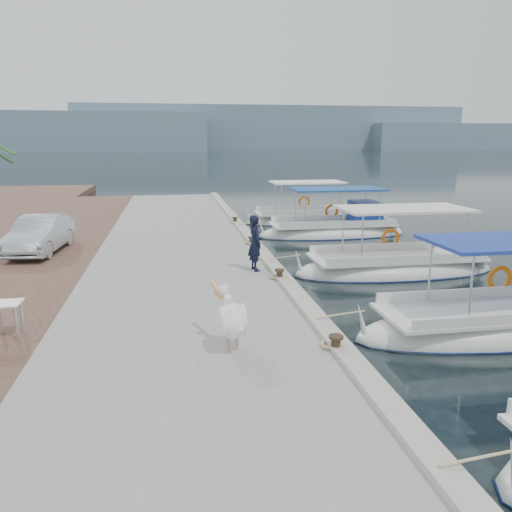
{
  "coord_description": "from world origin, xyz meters",
  "views": [
    {
      "loc": [
        -3.32,
        -11.92,
        4.42
      ],
      "look_at": [
        -1.0,
        1.68,
        1.2
      ],
      "focal_mm": 35.0,
      "sensor_mm": 36.0,
      "label": 1
    }
  ],
  "objects": [
    {
      "name": "pelican",
      "position": [
        -2.28,
        -3.03,
        1.11
      ],
      "size": [
        0.73,
        1.54,
        1.19
      ],
      "color": "tan",
      "rests_on": "concrete_quay"
    },
    {
      "name": "parked_car",
      "position": [
        -7.96,
        6.55,
        1.15
      ],
      "size": [
        1.75,
        4.05,
        1.3
      ],
      "primitive_type": "imported",
      "rotation": [
        0.0,
        0.0,
        -0.1
      ],
      "color": "silver",
      "rests_on": "cobblestone_strip"
    },
    {
      "name": "quay_curb",
      "position": [
        -0.22,
        5.0,
        0.56
      ],
      "size": [
        0.44,
        40.0,
        0.12
      ],
      "primitive_type": "cube",
      "color": "#A49D91",
      "rests_on": "concrete_quay"
    },
    {
      "name": "concrete_quay",
      "position": [
        -3.0,
        5.0,
        0.25
      ],
      "size": [
        6.0,
        40.0,
        0.5
      ],
      "primitive_type": "cube",
      "color": "gray",
      "rests_on": "ground"
    },
    {
      "name": "mooring_bollards",
      "position": [
        -0.35,
        1.5,
        0.69
      ],
      "size": [
        0.28,
        20.28,
        0.33
      ],
      "color": "black",
      "rests_on": "concrete_quay"
    },
    {
      "name": "folding_table",
      "position": [
        -6.66,
        -1.67,
        1.02
      ],
      "size": [
        0.55,
        0.55,
        0.73
      ],
      "color": "silver",
      "rests_on": "cobblestone_strip"
    },
    {
      "name": "distant_hills",
      "position": [
        29.61,
        201.49,
        7.61
      ],
      "size": [
        330.0,
        60.0,
        18.0
      ],
      "color": "slate",
      "rests_on": "ground"
    },
    {
      "name": "ground",
      "position": [
        0.0,
        0.0,
        0.0
      ],
      "size": [
        400.0,
        400.0,
        0.0
      ],
      "primitive_type": "plane",
      "color": "black",
      "rests_on": "ground"
    },
    {
      "name": "fishing_caique_d",
      "position": [
        4.25,
        10.38,
        0.19
      ],
      "size": [
        7.11,
        2.38,
        2.83
      ],
      "color": "silver",
      "rests_on": "ground"
    },
    {
      "name": "fisherman",
      "position": [
        -0.85,
        2.76,
        1.36
      ],
      "size": [
        0.52,
        0.69,
        1.71
      ],
      "primitive_type": "imported",
      "rotation": [
        0.0,
        0.0,
        1.75
      ],
      "color": "black",
      "rests_on": "concrete_quay"
    },
    {
      "name": "fishing_caique_c",
      "position": [
        4.11,
        3.49,
        0.12
      ],
      "size": [
        7.05,
        2.42,
        2.83
      ],
      "color": "silver",
      "rests_on": "ground"
    },
    {
      "name": "cobblestone_strip",
      "position": [
        -8.0,
        5.0,
        0.25
      ],
      "size": [
        4.0,
        40.0,
        0.5
      ],
      "primitive_type": "cube",
      "color": "#4E3229",
      "rests_on": "ground"
    },
    {
      "name": "fishing_caique_e",
      "position": [
        3.8,
        14.3,
        0.12
      ],
      "size": [
        6.43,
        2.35,
        2.83
      ],
      "color": "silver",
      "rests_on": "ground"
    }
  ]
}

